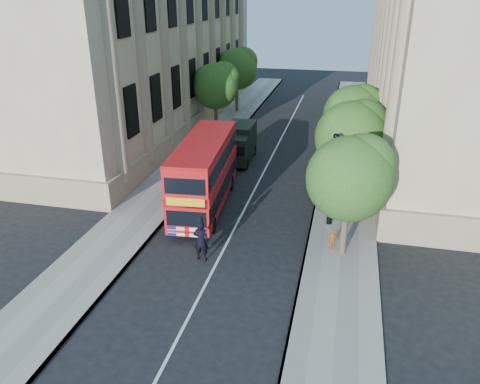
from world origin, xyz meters
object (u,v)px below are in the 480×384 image
Objects in this scene: double_decker_bus at (205,172)px; police_constable at (201,241)px; woman_pedestrian at (353,200)px; lamp_post at (332,183)px; box_van at (239,144)px.

double_decker_bus is 5.99m from police_constable.
police_constable is at bearing 18.13° from woman_pedestrian.
lamp_post reaches higher than double_decker_bus.
lamp_post is 1.08× the size of box_van.
double_decker_bus is 8.73m from woman_pedestrian.
lamp_post is 2.50× the size of police_constable.
box_van is (-7.27, 9.14, -1.18)m from lamp_post.
lamp_post is at bearing 29.61° from woman_pedestrian.
box_van is at bearing 128.51° from lamp_post.
double_decker_bus reaches higher than police_constable.
box_van is 3.05× the size of woman_pedestrian.
box_van is at bearing -66.81° from woman_pedestrian.
double_decker_bus is at bearing -91.66° from box_van.
box_van reaches higher than woman_pedestrian.
police_constable is 9.75m from woman_pedestrian.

